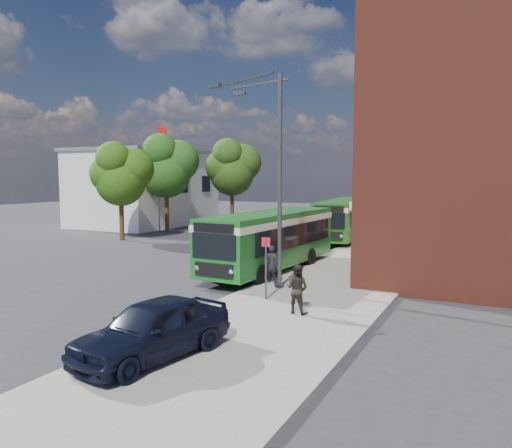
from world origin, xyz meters
The scene contains 15 objects.
ground centered at (0.00, 0.00, 0.00)m, with size 120.00×120.00×0.00m, color #2C2C2E.
pavement centered at (7.00, 8.00, 0.07)m, with size 6.00×48.00×0.15m, color gray.
kerb_line centered at (3.95, 8.00, 0.01)m, with size 0.12×48.00×0.01m, color beige.
white_building centered at (-18.00, 18.00, 3.66)m, with size 9.40×13.40×7.30m.
flagpole centered at (-12.45, 13.00, 4.94)m, with size 0.95×0.10×9.00m.
street_lamp centered at (4.84, -2.00, 4.79)m, with size 2.96×2.38×9.00m.
bus_stop_sign centered at (5.60, -4.20, 1.51)m, with size 0.35×0.08×2.52m.
bus_front centered at (3.20, 1.47, 1.83)m, with size 3.13×10.41×3.02m.
bus_rear centered at (3.00, 15.23, 1.83)m, with size 3.52×11.08×3.02m.
parked_car centered at (5.58, -11.05, 0.93)m, with size 1.83×4.56×1.55m, color black.
pedestrian_a centered at (4.61, -1.50, 0.99)m, with size 0.61×0.40×1.67m, color black.
pedestrian_b centered at (7.39, -5.50, 1.01)m, with size 0.83×0.65×1.71m, color black.
tree_left centered at (-11.89, 7.65, 4.97)m, with size 4.34×4.13×7.34m.
tree_mid centered at (-12.24, 13.75, 5.67)m, with size 4.95×4.71×8.36m.
tree_right centered at (-9.46, 20.33, 5.64)m, with size 4.92×4.68×8.31m.
Camera 1 is at (13.56, -21.15, 4.89)m, focal length 35.00 mm.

